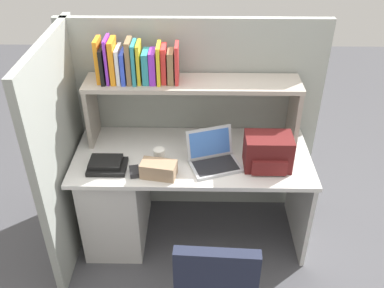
{
  "coord_description": "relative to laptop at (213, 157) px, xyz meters",
  "views": [
    {
      "loc": [
        0.04,
        -2.38,
        2.39
      ],
      "look_at": [
        0.0,
        -0.05,
        0.85
      ],
      "focal_mm": 40.01,
      "sensor_mm": 36.0,
      "label": 1
    }
  ],
  "objects": [
    {
      "name": "desk_book_stack",
      "position": [
        -0.69,
        -0.06,
        -0.02
      ],
      "size": [
        0.25,
        0.19,
        0.06
      ],
      "color": "black",
      "rests_on": "desk"
    },
    {
      "name": "desk",
      "position": [
        -0.53,
        0.1,
        -0.38
      ],
      "size": [
        1.6,
        0.7,
        0.73
      ],
      "color": "silver",
      "rests_on": "ground_plane"
    },
    {
      "name": "ground_plane",
      "position": [
        -0.14,
        0.1,
        -0.78
      ],
      "size": [
        8.0,
        8.0,
        0.0
      ],
      "primitive_type": "plane",
      "color": "#4C4C51"
    },
    {
      "name": "laptop",
      "position": [
        0.0,
        0.0,
        0.0
      ],
      "size": [
        0.38,
        0.35,
        0.22
      ],
      "color": "#B7BABF",
      "rests_on": "desk"
    },
    {
      "name": "cubicle_partition_left",
      "position": [
        -0.99,
        0.05,
        -0.01
      ],
      "size": [
        0.05,
        1.06,
        1.55
      ],
      "primitive_type": "cube",
      "color": "#939991",
      "rests_on": "ground_plane"
    },
    {
      "name": "reference_books_on_shelf",
      "position": [
        -0.51,
        0.3,
        0.52
      ],
      "size": [
        0.53,
        0.19,
        0.29
      ],
      "color": "orange",
      "rests_on": "overhead_hutch"
    },
    {
      "name": "computer_mouse",
      "position": [
        -0.5,
        -0.12,
        -0.03
      ],
      "size": [
        0.08,
        0.11,
        0.03
      ],
      "primitive_type": "cube",
      "rotation": [
        0.0,
        0.0,
        0.21
      ],
      "color": "#262628",
      "rests_on": "desk"
    },
    {
      "name": "backpack",
      "position": [
        0.35,
        -0.02,
        0.06
      ],
      "size": [
        0.3,
        0.22,
        0.22
      ],
      "color": "#591919",
      "rests_on": "desk"
    },
    {
      "name": "tissue_box",
      "position": [
        -0.34,
        -0.14,
        -0.0
      ],
      "size": [
        0.24,
        0.16,
        0.1
      ],
      "primitive_type": "cube",
      "rotation": [
        0.0,
        0.0,
        -0.18
      ],
      "color": "#9E7F60",
      "rests_on": "desk"
    },
    {
      "name": "cubicle_partition_rear",
      "position": [
        -0.14,
        0.48,
        -0.01
      ],
      "size": [
        1.84,
        0.05,
        1.55
      ],
      "primitive_type": "cube",
      "color": "#939991",
      "rests_on": "ground_plane"
    },
    {
      "name": "overhead_hutch",
      "position": [
        -0.14,
        0.3,
        0.3
      ],
      "size": [
        1.44,
        0.28,
        0.45
      ],
      "color": "gray",
      "rests_on": "desk"
    },
    {
      "name": "paper_cup",
      "position": [
        -0.35,
        0.02,
        -0.0
      ],
      "size": [
        0.08,
        0.08,
        0.09
      ],
      "primitive_type": "cylinder",
      "color": "white",
      "rests_on": "desk"
    }
  ]
}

